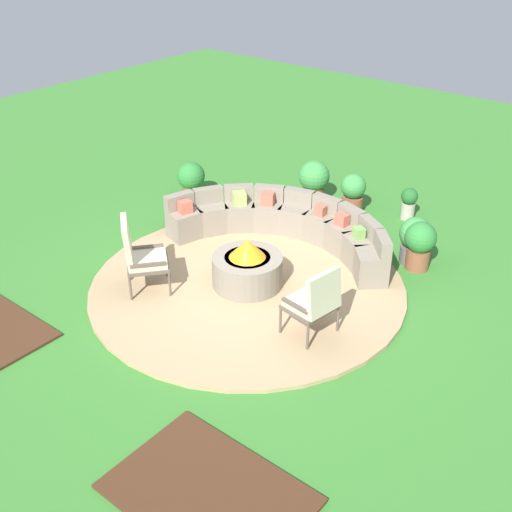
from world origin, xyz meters
name	(u,v)px	position (x,y,z in m)	size (l,w,h in m)	color
ground_plane	(248,287)	(0.00, 0.00, 0.00)	(24.00, 24.00, 0.00)	#387A2D
patio_circle	(248,286)	(0.00, 0.00, 0.03)	(4.68, 4.68, 0.06)	tan
mulch_bed_right	(208,493)	(2.10, -3.14, 0.02)	(1.91, 1.34, 0.04)	#472B19
fire_pit	(247,267)	(0.00, 0.00, 0.35)	(1.04, 1.04, 0.74)	gray
curved_stone_bench	(286,226)	(-0.34, 1.40, 0.37)	(3.75, 1.88, 0.74)	gray
lounge_chair_front_left	(140,254)	(-1.12, -1.05, 0.63)	(0.83, 0.85, 1.14)	brown
lounge_chair_front_right	(315,300)	(1.46, -0.41, 0.60)	(0.63, 0.68, 0.99)	brown
potted_plant_0	(409,202)	(0.76, 3.60, 0.33)	(0.30, 0.30, 0.59)	#A89E8E
potted_plant_1	(420,243)	(1.70, 2.11, 0.44)	(0.49, 0.49, 0.79)	brown
potted_plant_2	(415,239)	(1.56, 2.24, 0.41)	(0.52, 0.52, 0.77)	#605B56
potted_plant_3	(191,178)	(-2.90, 1.82, 0.40)	(0.53, 0.53, 0.72)	brown
potted_plant_4	(314,179)	(-0.99, 3.15, 0.44)	(0.58, 0.58, 0.80)	brown
potted_plant_5	(353,192)	(-0.13, 3.16, 0.42)	(0.46, 0.46, 0.76)	brown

